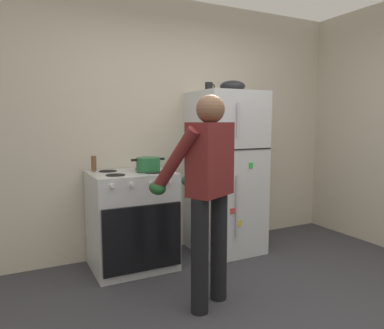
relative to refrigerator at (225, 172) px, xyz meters
The scene contains 8 objects.
kitchen_wall_back 0.81m from the refrigerator, 143.48° to the left, with size 6.00×0.10×2.70m, color beige.
refrigerator is the anchor object (origin of this frame).
stove_range 1.13m from the refrigerator, behind, with size 0.76×0.67×0.94m.
person_cook 1.24m from the refrigerator, 128.51° to the right, with size 0.63×0.66×1.60m.
red_pot 0.91m from the refrigerator, behind, with size 0.33×0.23×0.13m.
coffee_mug 0.92m from the refrigerator, 164.17° to the left, with size 0.11×0.08×0.10m.
pepper_mill 1.38m from the refrigerator, behind, with size 0.05×0.05×0.14m, color brown.
mixing_bowl 0.92m from the refrigerator, ahead, with size 0.27×0.27×0.12m, color black.
Camera 1 is at (-1.54, -1.71, 1.40)m, focal length 33.72 mm.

